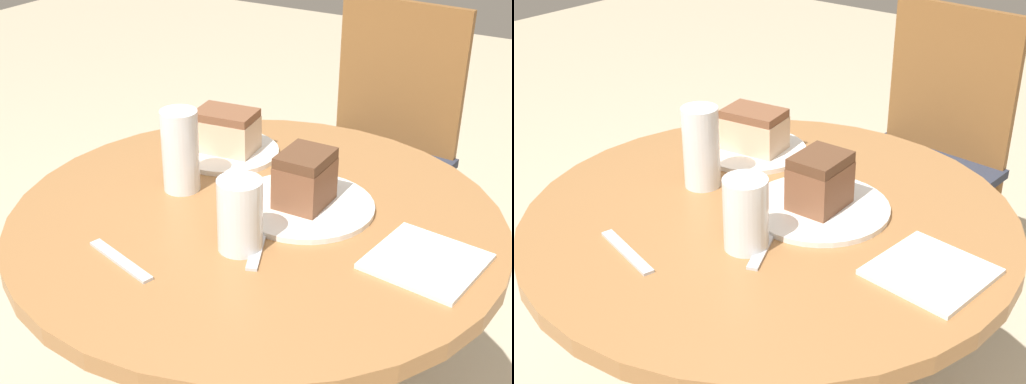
# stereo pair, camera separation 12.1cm
# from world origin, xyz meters

# --- Properties ---
(table) EXTENTS (0.85, 0.85, 0.73)m
(table) POSITION_xyz_m (0.00, 0.00, 0.53)
(table) COLOR #9E6B3D
(table) RESTS_ON ground_plane
(chair) EXTENTS (0.44, 0.48, 0.89)m
(chair) POSITION_xyz_m (-0.12, 0.81, 0.47)
(chair) COLOR brown
(chair) RESTS_ON ground_plane
(plate_near) EXTENTS (0.25, 0.25, 0.01)m
(plate_near) POSITION_xyz_m (0.06, 0.06, 0.73)
(plate_near) COLOR white
(plate_near) RESTS_ON table
(plate_far) EXTENTS (0.21, 0.21, 0.01)m
(plate_far) POSITION_xyz_m (-0.18, 0.18, 0.73)
(plate_far) COLOR white
(plate_far) RESTS_ON table
(cake_slice_near) EXTENTS (0.08, 0.10, 0.10)m
(cake_slice_near) POSITION_xyz_m (0.06, 0.06, 0.78)
(cake_slice_near) COLOR brown
(cake_slice_near) RESTS_ON plate_near
(cake_slice_far) EXTENTS (0.13, 0.10, 0.08)m
(cake_slice_far) POSITION_xyz_m (-0.18, 0.18, 0.78)
(cake_slice_far) COLOR beige
(cake_slice_far) RESTS_ON plate_far
(glass_lemonade) EXTENTS (0.07, 0.07, 0.15)m
(glass_lemonade) POSITION_xyz_m (-0.16, 0.01, 0.79)
(glass_lemonade) COLOR beige
(glass_lemonade) RESTS_ON table
(glass_water) EXTENTS (0.07, 0.07, 0.12)m
(glass_water) POSITION_xyz_m (0.04, -0.11, 0.78)
(glass_water) COLOR silver
(glass_water) RESTS_ON table
(napkin_stack) EXTENTS (0.18, 0.18, 0.01)m
(napkin_stack) POSITION_xyz_m (0.30, 0.00, 0.73)
(napkin_stack) COLOR white
(napkin_stack) RESTS_ON table
(fork) EXTENTS (0.07, 0.15, 0.00)m
(fork) POSITION_xyz_m (0.06, -0.09, 0.73)
(fork) COLOR silver
(fork) RESTS_ON table
(spoon) EXTENTS (0.15, 0.06, 0.00)m
(spoon) POSITION_xyz_m (-0.10, -0.24, 0.73)
(spoon) COLOR silver
(spoon) RESTS_ON table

